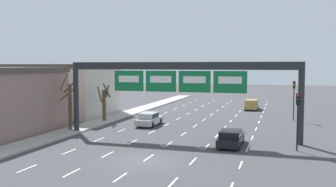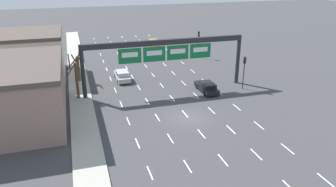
{
  "view_description": "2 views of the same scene",
  "coord_description": "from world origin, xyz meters",
  "px_view_note": "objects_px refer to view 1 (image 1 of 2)",
  "views": [
    {
      "loc": [
        9.19,
        -24.13,
        6.69
      ],
      "look_at": [
        -0.75,
        8.23,
        4.16
      ],
      "focal_mm": 40.0,
      "sensor_mm": 36.0,
      "label": 1
    },
    {
      "loc": [
        -11.67,
        -31.18,
        15.97
      ],
      "look_at": [
        -1.64,
        2.36,
        2.19
      ],
      "focal_mm": 35.0,
      "sensor_mm": 36.0,
      "label": 2
    }
  ],
  "objects_px": {
    "traffic_light_near_gantry": "(298,110)",
    "traffic_light_mid_block": "(294,92)",
    "sign_gantry": "(178,77)",
    "tree_bare_second": "(104,102)",
    "car_silver": "(149,119)",
    "suv_gold": "(251,104)",
    "tree_bare_closest": "(70,103)",
    "car_black": "(231,137)"
  },
  "relations": [
    {
      "from": "tree_bare_second",
      "to": "car_black",
      "type": "bearing_deg",
      "value": -29.34
    },
    {
      "from": "sign_gantry",
      "to": "suv_gold",
      "type": "relative_size",
      "value": 4.79
    },
    {
      "from": "traffic_light_mid_block",
      "to": "tree_bare_closest",
      "type": "height_order",
      "value": "tree_bare_closest"
    },
    {
      "from": "suv_gold",
      "to": "traffic_light_mid_block",
      "type": "xyz_separation_m",
      "value": [
        5.81,
        -10.1,
        2.57
      ]
    },
    {
      "from": "car_black",
      "to": "traffic_light_near_gantry",
      "type": "xyz_separation_m",
      "value": [
        5.21,
        -0.35,
        2.52
      ]
    },
    {
      "from": "traffic_light_near_gantry",
      "to": "tree_bare_second",
      "type": "height_order",
      "value": "tree_bare_second"
    },
    {
      "from": "sign_gantry",
      "to": "tree_bare_second",
      "type": "height_order",
      "value": "sign_gantry"
    },
    {
      "from": "suv_gold",
      "to": "tree_bare_closest",
      "type": "relative_size",
      "value": 0.81
    },
    {
      "from": "car_silver",
      "to": "suv_gold",
      "type": "bearing_deg",
      "value": 62.79
    },
    {
      "from": "car_silver",
      "to": "traffic_light_mid_block",
      "type": "distance_m",
      "value": 18.02
    },
    {
      "from": "car_silver",
      "to": "tree_bare_closest",
      "type": "xyz_separation_m",
      "value": [
        -6.65,
        -5.51,
        2.11
      ]
    },
    {
      "from": "car_black",
      "to": "suv_gold",
      "type": "relative_size",
      "value": 1.03
    },
    {
      "from": "tree_bare_second",
      "to": "suv_gold",
      "type": "bearing_deg",
      "value": 48.23
    },
    {
      "from": "suv_gold",
      "to": "tree_bare_closest",
      "type": "distance_m",
      "value": 29.44
    },
    {
      "from": "car_silver",
      "to": "tree_bare_closest",
      "type": "bearing_deg",
      "value": -140.34
    },
    {
      "from": "traffic_light_near_gantry",
      "to": "traffic_light_mid_block",
      "type": "bearing_deg",
      "value": 89.44
    },
    {
      "from": "car_silver",
      "to": "tree_bare_second",
      "type": "xyz_separation_m",
      "value": [
        -6.11,
        1.17,
        1.63
      ]
    },
    {
      "from": "traffic_light_mid_block",
      "to": "tree_bare_closest",
      "type": "bearing_deg",
      "value": -147.2
    },
    {
      "from": "car_black",
      "to": "traffic_light_near_gantry",
      "type": "relative_size",
      "value": 1.04
    },
    {
      "from": "tree_bare_closest",
      "to": "car_silver",
      "type": "bearing_deg",
      "value": 39.66
    },
    {
      "from": "tree_bare_closest",
      "to": "suv_gold",
      "type": "bearing_deg",
      "value": 56.15
    },
    {
      "from": "sign_gantry",
      "to": "tree_bare_closest",
      "type": "bearing_deg",
      "value": 178.48
    },
    {
      "from": "car_silver",
      "to": "car_black",
      "type": "bearing_deg",
      "value": -38.13
    },
    {
      "from": "sign_gantry",
      "to": "tree_bare_closest",
      "type": "relative_size",
      "value": 3.87
    },
    {
      "from": "sign_gantry",
      "to": "suv_gold",
      "type": "xyz_separation_m",
      "value": [
        4.72,
        24.7,
        -4.79
      ]
    },
    {
      "from": "car_silver",
      "to": "traffic_light_near_gantry",
      "type": "distance_m",
      "value": 17.63
    },
    {
      "from": "traffic_light_near_gantry",
      "to": "traffic_light_mid_block",
      "type": "distance_m",
      "value": 17.08
    },
    {
      "from": "car_black",
      "to": "tree_bare_closest",
      "type": "relative_size",
      "value": 0.83
    },
    {
      "from": "suv_gold",
      "to": "traffic_light_mid_block",
      "type": "distance_m",
      "value": 11.94
    },
    {
      "from": "sign_gantry",
      "to": "traffic_light_mid_block",
      "type": "xyz_separation_m",
      "value": [
        10.53,
        14.59,
        -2.22
      ]
    },
    {
      "from": "traffic_light_near_gantry",
      "to": "tree_bare_second",
      "type": "xyz_separation_m",
      "value": [
        -21.46,
        9.48,
        -0.83
      ]
    },
    {
      "from": "traffic_light_mid_block",
      "to": "tree_bare_closest",
      "type": "xyz_separation_m",
      "value": [
        -22.17,
        -14.29,
        -0.53
      ]
    },
    {
      "from": "tree_bare_closest",
      "to": "tree_bare_second",
      "type": "height_order",
      "value": "tree_bare_closest"
    },
    {
      "from": "tree_bare_closest",
      "to": "tree_bare_second",
      "type": "bearing_deg",
      "value": 85.36
    },
    {
      "from": "suv_gold",
      "to": "traffic_light_near_gantry",
      "type": "distance_m",
      "value": 27.87
    },
    {
      "from": "car_black",
      "to": "car_silver",
      "type": "distance_m",
      "value": 12.89
    },
    {
      "from": "car_black",
      "to": "traffic_light_mid_block",
      "type": "distance_m",
      "value": 17.78
    },
    {
      "from": "traffic_light_near_gantry",
      "to": "traffic_light_mid_block",
      "type": "height_order",
      "value": "traffic_light_mid_block"
    },
    {
      "from": "tree_bare_closest",
      "to": "traffic_light_near_gantry",
      "type": "bearing_deg",
      "value": -7.24
    },
    {
      "from": "car_black",
      "to": "tree_bare_closest",
      "type": "xyz_separation_m",
      "value": [
        -16.79,
        2.45,
        2.17
      ]
    },
    {
      "from": "suv_gold",
      "to": "traffic_light_near_gantry",
      "type": "bearing_deg",
      "value": -78.27
    },
    {
      "from": "traffic_light_mid_block",
      "to": "car_silver",
      "type": "bearing_deg",
      "value": -150.51
    }
  ]
}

